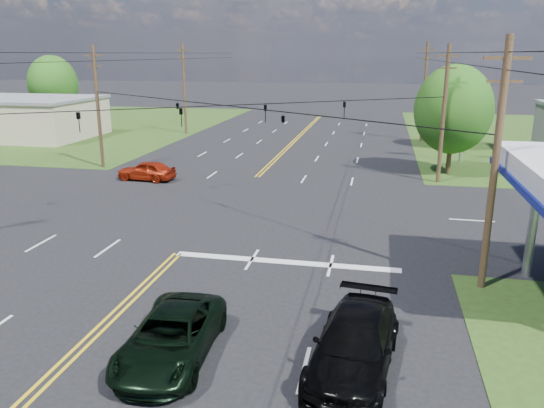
% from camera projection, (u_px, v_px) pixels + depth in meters
% --- Properties ---
extents(ground, '(280.00, 280.00, 0.00)m').
position_uv_depth(ground, '(227.00, 206.00, 31.81)').
color(ground, black).
rests_on(ground, ground).
extents(grass_nw, '(46.00, 48.00, 0.03)m').
position_uv_depth(grass_nw, '(37.00, 124.00, 68.71)').
color(grass_nw, '#2D4215').
rests_on(grass_nw, ground).
extents(stop_bar, '(10.00, 0.50, 0.02)m').
position_uv_depth(stop_bar, '(285.00, 262.00, 23.31)').
color(stop_bar, silver).
rests_on(stop_bar, ground).
extents(retail_nw, '(16.00, 11.00, 4.00)m').
position_uv_depth(retail_nw, '(18.00, 119.00, 57.78)').
color(retail_nw, '#BEAB8F').
rests_on(retail_nw, ground).
extents(pole_se, '(1.60, 0.28, 9.50)m').
position_uv_depth(pole_se, '(495.00, 165.00, 19.48)').
color(pole_se, '#462C1D').
rests_on(pole_se, ground).
extents(pole_nw, '(1.60, 0.28, 9.50)m').
position_uv_depth(pole_nw, '(98.00, 106.00, 41.45)').
color(pole_nw, '#462C1D').
rests_on(pole_nw, ground).
extents(pole_ne, '(1.60, 0.28, 9.50)m').
position_uv_depth(pole_ne, '(444.00, 113.00, 36.44)').
color(pole_ne, '#462C1D').
rests_on(pole_ne, ground).
extents(pole_left_far, '(1.60, 0.28, 10.00)m').
position_uv_depth(pole_left_far, '(184.00, 88.00, 59.29)').
color(pole_left_far, '#462C1D').
rests_on(pole_left_far, ground).
extents(pole_right_far, '(1.60, 0.28, 10.00)m').
position_uv_depth(pole_right_far, '(424.00, 91.00, 54.27)').
color(pole_right_far, '#462C1D').
rests_on(pole_right_far, ground).
extents(span_wire_signals, '(26.00, 18.00, 1.13)m').
position_uv_depth(span_wire_signals, '(224.00, 105.00, 30.17)').
color(span_wire_signals, black).
rests_on(span_wire_signals, ground).
extents(power_lines, '(26.04, 100.00, 0.64)m').
position_uv_depth(power_lines, '(212.00, 58.00, 27.57)').
color(power_lines, black).
rests_on(power_lines, ground).
extents(tree_right_a, '(5.70, 5.70, 8.18)m').
position_uv_depth(tree_right_a, '(453.00, 110.00, 39.08)').
color(tree_right_a, '#462C1D').
rests_on(tree_right_a, ground).
extents(tree_right_b, '(4.94, 4.94, 7.09)m').
position_uv_depth(tree_right_b, '(465.00, 104.00, 50.09)').
color(tree_right_b, '#462C1D').
rests_on(tree_right_b, ground).
extents(tree_far_l, '(6.08, 6.08, 8.72)m').
position_uv_depth(tree_far_l, '(53.00, 84.00, 66.71)').
color(tree_far_l, '#462C1D').
rests_on(tree_far_l, ground).
extents(pickup_dkgreen, '(2.61, 5.25, 1.43)m').
position_uv_depth(pickup_dkgreen, '(171.00, 336.00, 15.81)').
color(pickup_dkgreen, black).
rests_on(pickup_dkgreen, ground).
extents(suv_black, '(2.84, 5.65, 1.57)m').
position_uv_depth(suv_black, '(354.00, 345.00, 15.23)').
color(suv_black, black).
rests_on(suv_black, ground).
extents(sedan_red, '(4.28, 1.98, 1.42)m').
position_uv_depth(sedan_red, '(147.00, 170.00, 38.27)').
color(sedan_red, '#A0220B').
rests_on(sedan_red, ground).
extents(polesign_ne, '(1.98, 0.30, 7.18)m').
position_uv_depth(polesign_ne, '(466.00, 97.00, 43.13)').
color(polesign_ne, '#A5A5AA').
rests_on(polesign_ne, ground).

